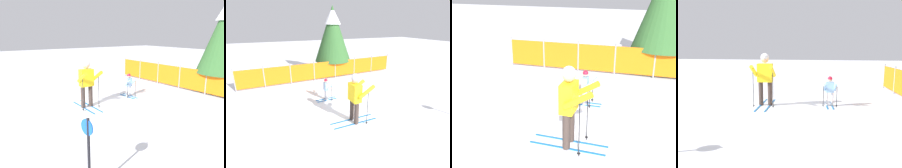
# 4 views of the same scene
# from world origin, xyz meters

# --- Properties ---
(ground_plane) EXTENTS (60.00, 60.00, 0.00)m
(ground_plane) POSITION_xyz_m (0.00, 0.00, 0.00)
(ground_plane) COLOR white
(skier_adult) EXTENTS (1.68, 0.75, 1.77)m
(skier_adult) POSITION_xyz_m (-0.10, -0.17, 1.06)
(skier_adult) COLOR #1966B2
(skier_adult) RESTS_ON ground_plane
(skier_child) EXTENTS (0.96, 0.51, 1.01)m
(skier_child) POSITION_xyz_m (-0.36, 1.99, 0.58)
(skier_child) COLOR #1966B2
(skier_child) RESTS_ON ground_plane
(safety_fence) EXTENTS (9.84, 0.51, 1.18)m
(safety_fence) POSITION_xyz_m (0.63, 4.96, 0.59)
(safety_fence) COLOR gray
(safety_fence) RESTS_ON ground_plane
(trail_marker) EXTENTS (0.28, 0.08, 1.39)m
(trail_marker) POSITION_xyz_m (3.93, -2.23, 0.86)
(trail_marker) COLOR black
(trail_marker) RESTS_ON ground_plane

